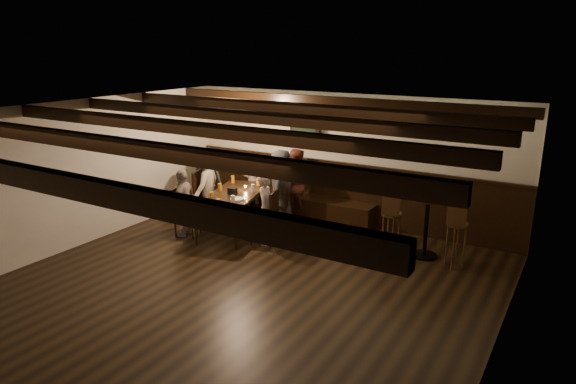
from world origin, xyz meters
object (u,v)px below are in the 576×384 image
Objects in this scene: dining_table at (234,197)px; person_left_far at (184,203)px; chair_right_near at (279,212)px; person_right_near at (281,188)px; chair_left_far at (187,221)px; chair_right_far at (265,227)px; person_bench_left at (207,180)px; chair_left_near at (207,204)px; bar_stool_right at (456,244)px; person_bench_right at (295,184)px; person_right_far at (266,209)px; person_left_near at (205,184)px; high_top_table at (427,218)px; bar_stool_left at (391,233)px; person_bench_centre at (253,184)px.

dining_table is 0.88m from person_left_far.
person_right_near is (0.03, 0.01, 0.45)m from chair_right_near.
chair_right_near is (1.13, 1.26, 0.00)m from chair_left_far.
chair_right_far is (0.82, -0.23, -0.35)m from dining_table.
person_bench_left is (-1.68, -0.01, 0.39)m from chair_right_near.
bar_stool_right is at bearing 76.29° from chair_left_near.
person_right_near reaches higher than person_bench_right.
dining_table is 2.30× the size of chair_left_far.
person_left_far is 0.98× the size of person_right_far.
person_left_far is at bearing 120.96° from person_right_near.
bar_stool_right is (4.62, 0.18, 0.08)m from chair_left_near.
person_left_near reaches higher than chair_left_near.
bar_stool_left is at bearing -157.62° from high_top_table.
person_bench_left reaches higher than person_right_far.
person_bench_right is at bearing 129.29° from person_left_far.
person_right_near reaches higher than person_left_near.
dining_table is 0.92m from chair_right_near.
person_bench_right is 2.13m from person_left_far.
person_left_near is at bearing -177.97° from chair_left_far.
bar_stool_left is at bearing -179.58° from bar_stool_right.
person_bench_left is 1.32× the size of bar_stool_right.
bar_stool_left is at bearing -89.13° from person_right_far.
bar_stool_left reaches higher than chair_right_near.
person_left_near is 1.40× the size of bar_stool_left.
chair_left_far is at bearing 97.67° from person_bench_left.
high_top_table is at bearing -87.98° from person_right_far.
dining_table is 2.01× the size of high_top_table.
chair_right_near reaches higher than dining_table.
person_left_far is 1.19× the size of bar_stool_left.
chair_right_near is 2.77m from high_top_table.
person_bench_right is (0.05, 0.48, 0.42)m from chair_right_near.
dining_table is 1.67× the size of person_left_far.
person_bench_left is at bearing -158.18° from chair_left_near.
chair_right_far is at bearing 178.05° from person_right_near.
person_right_far is (0.25, -0.87, -0.11)m from person_right_near.
chair_left_far is at bearing 39.84° from person_bench_right.
chair_left_far is 0.33m from person_left_far.
person_right_near reaches higher than bar_stool_right.
person_bench_right is (0.91, 0.10, 0.09)m from person_bench_centre.
person_right_far is at bearing -170.16° from bar_stool_right.
person_left_near is at bearing 90.00° from person_right_near.
person_left_far reaches higher than bar_stool_left.
bar_stool_right is at bearing 151.72° from person_bench_right.
chair_right_far is (1.38, 0.40, 0.02)m from chair_left_far.
high_top_table is 0.59m from bar_stool_right.
bar_stool_left is (3.65, 0.14, -0.32)m from person_left_near.
chair_right_far is at bearing 90.00° from person_right_far.
person_bench_right is 0.96× the size of person_right_near.
chair_left_near is 1.10× the size of chair_left_far.
chair_left_far is at bearing 122.07° from chair_right_near.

